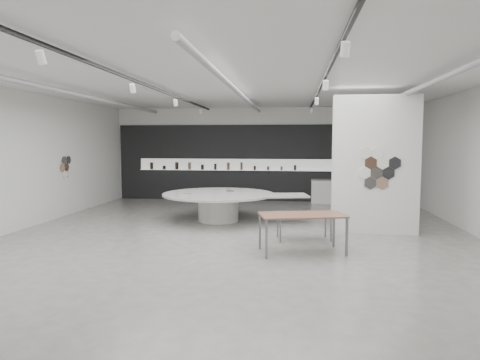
# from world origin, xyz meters

# --- Properties ---
(room) EXTENTS (12.02, 14.02, 3.82)m
(room) POSITION_xyz_m (-0.09, -0.00, 2.07)
(room) COLOR #9A9791
(room) RESTS_ON ground
(back_wall_display) EXTENTS (11.80, 0.27, 3.10)m
(back_wall_display) POSITION_xyz_m (-0.08, 6.93, 1.54)
(back_wall_display) COLOR black
(back_wall_display) RESTS_ON ground
(partition_column) EXTENTS (2.20, 0.38, 3.60)m
(partition_column) POSITION_xyz_m (3.50, 1.00, 1.80)
(partition_column) COLOR white
(partition_column) RESTS_ON ground
(display_island) EXTENTS (4.71, 3.93, 0.86)m
(display_island) POSITION_xyz_m (-0.80, 2.18, 0.56)
(display_island) COLOR white
(display_island) RESTS_ON ground
(sample_table_wood) EXTENTS (1.96, 1.31, 0.84)m
(sample_table_wood) POSITION_xyz_m (1.58, -1.29, 0.78)
(sample_table_wood) COLOR brown
(sample_table_wood) RESTS_ON ground
(sample_table_stone) EXTENTS (1.38, 0.84, 0.66)m
(sample_table_stone) POSITION_xyz_m (1.64, -0.03, 0.61)
(sample_table_stone) COLOR gray
(sample_table_stone) RESTS_ON ground
(kitchen_counter) EXTENTS (1.69, 0.75, 1.30)m
(kitchen_counter) POSITION_xyz_m (2.90, 6.51, 0.47)
(kitchen_counter) COLOR white
(kitchen_counter) RESTS_ON ground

